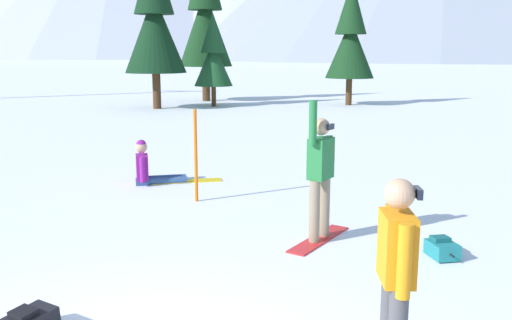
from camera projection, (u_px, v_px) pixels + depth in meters
The scene contains 9 objects.
snowboarder_foreground at pixel (395, 279), 4.51m from camera, with size 0.39×1.58×1.74m.
snowboarder_midground at pixel (320, 174), 8.05m from camera, with size 0.91×1.41×2.05m.
snowboarder_background at pixel (151, 169), 11.68m from camera, with size 1.78×0.95×0.92m.
backpack_teal at pixel (442, 249), 7.54m from camera, with size 0.43×0.55×0.27m.
trail_marker_pole at pixel (196, 156), 10.21m from camera, with size 0.06×0.06×1.68m, color orange.
pine_tree_tall at pixel (351, 37), 27.82m from camera, with size 2.40×2.40×6.10m.
pine_tree_young at pixel (205, 14), 29.89m from camera, with size 2.82×2.82×8.40m.
pine_tree_broad at pixel (154, 18), 25.93m from camera, with size 2.83×2.83×7.58m.
pine_tree_slender at pixel (213, 55), 27.35m from camera, with size 1.87×1.87×4.52m.
Camera 1 is at (1.48, -4.15, 2.72)m, focal length 39.82 mm.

